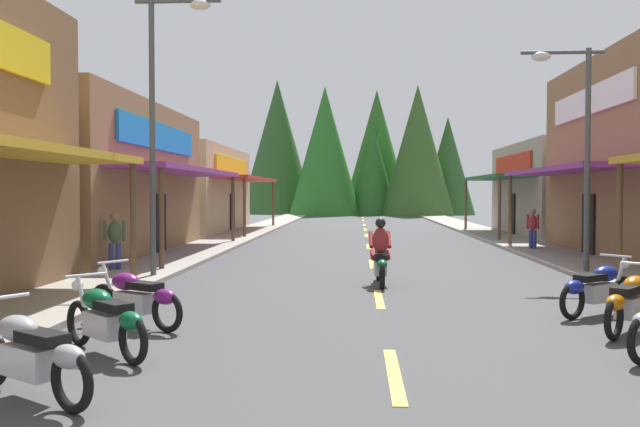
# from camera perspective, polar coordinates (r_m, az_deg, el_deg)

# --- Properties ---
(ground) EXTENTS (10.13, 80.07, 0.10)m
(ground) POSITION_cam_1_polar(r_m,az_deg,el_deg) (25.24, 4.24, -3.20)
(ground) COLOR #424244
(sidewalk_left) EXTENTS (2.21, 80.07, 0.12)m
(sidewalk_left) POSITION_cam_1_polar(r_m,az_deg,el_deg) (25.87, -9.58, -2.86)
(sidewalk_left) COLOR gray
(sidewalk_left) RESTS_ON ground
(sidewalk_right) EXTENTS (2.21, 80.07, 0.12)m
(sidewalk_right) POSITION_cam_1_polar(r_m,az_deg,el_deg) (26.07, 17.94, -2.88)
(sidewalk_right) COLOR gray
(sidewalk_right) RESTS_ON ground
(centerline_dashes) EXTENTS (0.16, 57.81, 0.01)m
(centerline_dashes) POSITION_cam_1_polar(r_m,az_deg,el_deg) (29.50, 4.09, -2.37)
(centerline_dashes) COLOR #E0C64C
(centerline_dashes) RESTS_ON ground
(storefront_left_middle) EXTENTS (10.43, 11.76, 5.22)m
(storefront_left_middle) POSITION_cam_1_polar(r_m,az_deg,el_deg) (25.14, -23.02, 2.71)
(storefront_left_middle) COLOR olive
(storefront_left_middle) RESTS_ON ground
(storefront_left_far) EXTENTS (8.11, 12.04, 4.57)m
(storefront_left_far) POSITION_cam_1_polar(r_m,az_deg,el_deg) (37.04, -12.33, 1.98)
(storefront_left_far) COLOR tan
(storefront_left_far) RESTS_ON ground
(storefront_right_far) EXTENTS (8.17, 10.37, 4.57)m
(storefront_right_far) POSITION_cam_1_polar(r_m,az_deg,el_deg) (35.19, 21.23, 1.91)
(storefront_right_far) COLOR gray
(storefront_right_far) RESTS_ON ground
(streetlamp_left) EXTENTS (2.11, 0.30, 6.90)m
(streetlamp_left) POSITION_cam_1_polar(r_m,az_deg,el_deg) (16.90, -13.24, 9.50)
(streetlamp_left) COLOR #474C51
(streetlamp_left) RESTS_ON ground
(streetlamp_right) EXTENTS (2.11, 0.30, 5.85)m
(streetlamp_right) POSITION_cam_1_polar(r_m,az_deg,el_deg) (18.41, 21.01, 6.96)
(streetlamp_right) COLOR #474C51
(streetlamp_right) RESTS_ON ground
(motorcycle_parked_right_3) EXTENTS (1.43, 1.73, 1.04)m
(motorcycle_parked_right_3) POSITION_cam_1_polar(r_m,az_deg,el_deg) (11.29, 25.08, -6.83)
(motorcycle_parked_right_3) COLOR black
(motorcycle_parked_right_3) RESTS_ON ground
(motorcycle_parked_right_4) EXTENTS (1.76, 1.38, 1.04)m
(motorcycle_parked_right_4) POSITION_cam_1_polar(r_m,az_deg,el_deg) (12.64, 22.73, -5.89)
(motorcycle_parked_right_4) COLOR black
(motorcycle_parked_right_4) RESTS_ON ground
(motorcycle_parked_left_1) EXTENTS (1.86, 1.24, 1.04)m
(motorcycle_parked_left_1) POSITION_cam_1_polar(r_m,az_deg,el_deg) (7.63, -23.59, -10.93)
(motorcycle_parked_left_1) COLOR black
(motorcycle_parked_left_1) RESTS_ON ground
(motorcycle_parked_left_2) EXTENTS (1.66, 1.50, 1.04)m
(motorcycle_parked_left_2) POSITION_cam_1_polar(r_m,az_deg,el_deg) (9.30, -17.94, -8.57)
(motorcycle_parked_left_2) COLOR black
(motorcycle_parked_left_2) RESTS_ON ground
(motorcycle_parked_left_3) EXTENTS (1.89, 1.18, 1.04)m
(motorcycle_parked_left_3) POSITION_cam_1_polar(r_m,az_deg,el_deg) (11.06, -15.56, -6.91)
(motorcycle_parked_left_3) COLOR black
(motorcycle_parked_left_3) RESTS_ON ground
(rider_cruising_lead) EXTENTS (0.60, 2.14, 1.57)m
(rider_cruising_lead) POSITION_cam_1_polar(r_m,az_deg,el_deg) (15.50, 5.19, -3.74)
(rider_cruising_lead) COLOR black
(rider_cruising_lead) RESTS_ON ground
(pedestrian_by_shop) EXTENTS (0.53, 0.38, 1.63)m
(pedestrian_by_shop) POSITION_cam_1_polar(r_m,az_deg,el_deg) (18.36, -17.20, -2.05)
(pedestrian_by_shop) COLOR #333F8C
(pedestrian_by_shop) RESTS_ON ground
(pedestrian_browsing) EXTENTS (0.41, 0.49, 1.57)m
(pedestrian_browsing) POSITION_cam_1_polar(r_m,az_deg,el_deg) (25.30, 17.79, -1.12)
(pedestrian_browsing) COLOR #333F8C
(pedestrian_browsing) RESTS_ON ground
(treeline_backdrop) EXTENTS (23.27, 12.97, 13.53)m
(treeline_backdrop) POSITION_cam_1_polar(r_m,az_deg,el_deg) (65.40, 3.16, 5.15)
(treeline_backdrop) COLOR #2D5C23
(treeline_backdrop) RESTS_ON ground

